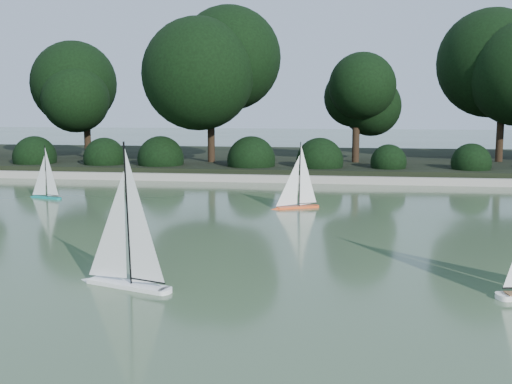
% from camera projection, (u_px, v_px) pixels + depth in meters
% --- Properties ---
extents(ground, '(80.00, 80.00, 0.00)m').
position_uv_depth(ground, '(275.00, 287.00, 6.91)').
color(ground, '#314228').
rests_on(ground, ground).
extents(pond_coping, '(40.00, 0.35, 0.18)m').
position_uv_depth(pond_coping, '(315.00, 179.00, 15.72)').
color(pond_coping, gray).
rests_on(pond_coping, ground).
extents(far_bank, '(40.00, 8.00, 0.30)m').
position_uv_depth(far_bank, '(322.00, 162.00, 19.64)').
color(far_bank, black).
rests_on(far_bank, ground).
extents(tree_line, '(26.31, 3.93, 4.39)m').
position_uv_depth(tree_line, '(366.00, 77.00, 17.58)').
color(tree_line, black).
rests_on(tree_line, ground).
extents(shrub_hedge, '(29.10, 1.10, 1.10)m').
position_uv_depth(shrub_hedge, '(317.00, 161.00, 16.56)').
color(shrub_hedge, black).
rests_on(shrub_hedge, ground).
extents(sailboat_white_a, '(1.21, 0.58, 1.68)m').
position_uv_depth(sailboat_white_a, '(120.00, 262.00, 6.92)').
color(sailboat_white_a, white).
rests_on(sailboat_white_a, ground).
extents(sailboat_orange, '(0.92, 0.55, 1.32)m').
position_uv_depth(sailboat_orange, '(294.00, 197.00, 11.96)').
color(sailboat_orange, '#F85320').
rests_on(sailboat_orange, ground).
extents(sailboat_teal, '(0.85, 0.39, 1.17)m').
position_uv_depth(sailboat_teal, '(43.00, 189.00, 13.24)').
color(sailboat_teal, '#11857F').
rests_on(sailboat_teal, ground).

